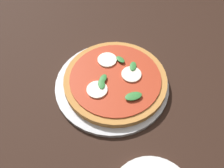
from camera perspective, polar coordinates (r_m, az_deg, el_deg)
name	(u,v)px	position (r m, az deg, el deg)	size (l,w,h in m)	color
dining_table	(99,111)	(0.81, -2.95, -5.87)	(1.56, 1.18, 0.73)	black
serving_tray	(112,85)	(0.76, 0.00, -0.18)	(0.33, 0.33, 0.01)	silver
pizza	(115,80)	(0.75, 0.72, 0.93)	(0.30, 0.30, 0.03)	#C6843F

